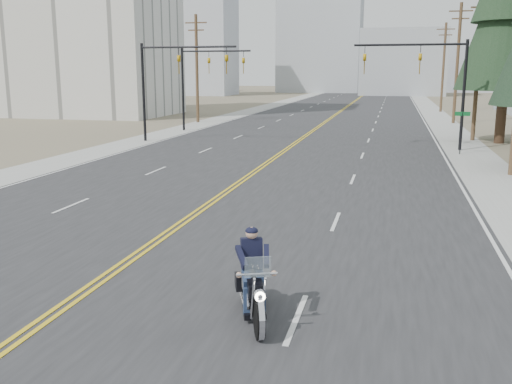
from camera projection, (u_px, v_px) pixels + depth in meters
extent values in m
cube|color=#303033|center=(342.00, 110.00, 75.64)|extent=(20.00, 200.00, 0.01)
cube|color=#A5A5A0|center=(258.00, 109.00, 78.27)|extent=(3.00, 200.00, 0.01)
cube|color=#A5A5A0|center=(432.00, 112.00, 73.00)|extent=(3.00, 200.00, 0.01)
cylinder|color=black|center=(144.00, 93.00, 41.29)|extent=(0.20, 0.20, 7.00)
cylinder|color=black|center=(188.00, 47.00, 39.83)|extent=(7.00, 0.14, 0.14)
imported|color=#BF8C0C|center=(179.00, 57.00, 40.12)|extent=(0.21, 0.26, 1.30)
imported|color=#BF8C0C|center=(227.00, 56.00, 39.32)|extent=(0.21, 0.26, 1.30)
cylinder|color=black|center=(464.00, 96.00, 36.25)|extent=(0.20, 0.20, 7.00)
cylinder|color=black|center=(410.00, 45.00, 36.39)|extent=(7.00, 0.14, 0.14)
imported|color=#BF8C0C|center=(420.00, 55.00, 36.36)|extent=(0.21, 0.26, 1.30)
imported|color=#BF8C0C|center=(365.00, 55.00, 37.17)|extent=(0.21, 0.26, 1.30)
cylinder|color=black|center=(183.00, 90.00, 48.90)|extent=(0.20, 0.20, 7.00)
cylinder|color=black|center=(216.00, 51.00, 47.55)|extent=(6.00, 0.14, 0.14)
imported|color=#BF8C0C|center=(209.00, 59.00, 47.83)|extent=(0.21, 0.26, 1.30)
imported|color=#BF8C0C|center=(243.00, 59.00, 47.14)|extent=(0.21, 0.26, 1.30)
cylinder|color=black|center=(461.00, 134.00, 34.85)|extent=(0.06, 0.06, 2.60)
cube|color=#0C5926|center=(463.00, 114.00, 34.60)|extent=(0.90, 0.03, 0.25)
cylinder|color=brown|center=(478.00, 65.00, 41.20)|extent=(0.30, 0.30, 11.00)
cube|color=brown|center=(483.00, 7.00, 40.37)|extent=(1.60, 0.12, 0.12)
cylinder|color=brown|center=(457.00, 64.00, 55.41)|extent=(0.30, 0.30, 11.50)
cube|color=brown|center=(461.00, 11.00, 54.39)|extent=(2.20, 0.12, 0.12)
cube|color=brown|center=(461.00, 19.00, 54.54)|extent=(1.60, 0.12, 0.12)
cylinder|color=brown|center=(443.00, 68.00, 71.64)|extent=(0.30, 0.30, 11.00)
cube|color=brown|center=(446.00, 29.00, 70.67)|extent=(2.20, 0.12, 0.12)
cube|color=brown|center=(446.00, 35.00, 70.81)|extent=(1.60, 0.12, 0.12)
cylinder|color=brown|center=(197.00, 69.00, 56.49)|extent=(0.30, 0.30, 10.50)
cube|color=brown|center=(196.00, 23.00, 55.58)|extent=(2.20, 0.12, 0.12)
cube|color=brown|center=(196.00, 30.00, 55.72)|extent=(1.60, 0.12, 0.12)
cube|color=#B7BCC6|center=(201.00, 44.00, 124.20)|extent=(14.00, 12.00, 22.00)
cube|color=#ADB2B7|center=(402.00, 63.00, 124.68)|extent=(18.00, 14.00, 14.00)
cube|color=#ADB2B7|center=(321.00, 39.00, 142.29)|extent=(20.00, 15.00, 26.00)
cube|color=#B7BCC6|center=(470.00, 68.00, 144.76)|extent=(14.00, 14.00, 12.00)
cube|color=#ADB2B7|center=(164.00, 60.00, 142.52)|extent=(12.00, 12.00, 16.00)
cylinder|color=#382619|center=(501.00, 117.00, 40.41)|extent=(0.66, 0.66, 3.76)
cone|color=black|center=(511.00, 6.00, 38.86)|extent=(6.76, 6.76, 11.27)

